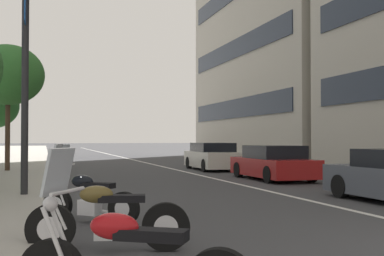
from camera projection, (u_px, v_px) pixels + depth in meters
name	position (u px, v px, depth m)	size (l,w,h in m)	color
lane_centre_stripe	(129.00, 159.00, 39.39)	(110.00, 0.16, 0.01)	silver
motorcycle_by_sign_pole	(106.00, 219.00, 6.80)	(0.72, 2.22, 1.50)	black
motorcycle_mid_row	(88.00, 199.00, 9.23)	(1.41, 1.67, 1.46)	black
car_mid_block_traffic	(273.00, 163.00, 19.01)	(4.45, 1.94, 1.32)	maroon
car_following_behind	(212.00, 157.00, 25.11)	(4.54, 1.99, 1.38)	beige
street_tree_by_lamp_post	(8.00, 75.00, 22.37)	(3.22, 3.22, 5.69)	#473323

